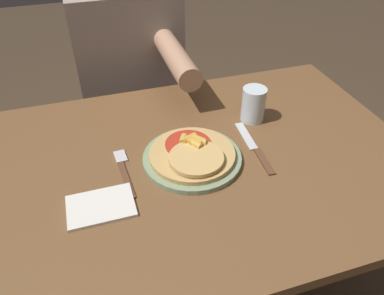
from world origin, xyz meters
TOP-DOWN VIEW (x-y plane):
  - dining_table at (0.00, 0.00)m, footprint 1.09×0.76m
  - plate at (-0.03, 0.00)m, footprint 0.24×0.24m
  - pizza at (-0.03, -0.00)m, footprint 0.21×0.21m
  - fork at (-0.19, 0.01)m, footprint 0.03×0.18m
  - knife at (0.14, -0.00)m, footprint 0.03×0.22m
  - drinking_glass at (0.19, 0.12)m, footprint 0.07×0.07m
  - napkin at (-0.26, -0.09)m, footprint 0.14×0.10m
  - person_diner at (-0.08, 0.60)m, footprint 0.37×0.52m

SIDE VIEW (x-z plane):
  - dining_table at x=0.00m, z-range 0.25..1.02m
  - person_diner at x=-0.08m, z-range 0.09..1.30m
  - fork at x=-0.19m, z-range 0.77..0.77m
  - knife at x=0.14m, z-range 0.77..0.77m
  - napkin at x=-0.26m, z-range 0.77..0.78m
  - plate at x=-0.03m, z-range 0.77..0.78m
  - pizza at x=-0.03m, z-range 0.78..0.81m
  - drinking_glass at x=0.19m, z-range 0.77..0.87m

